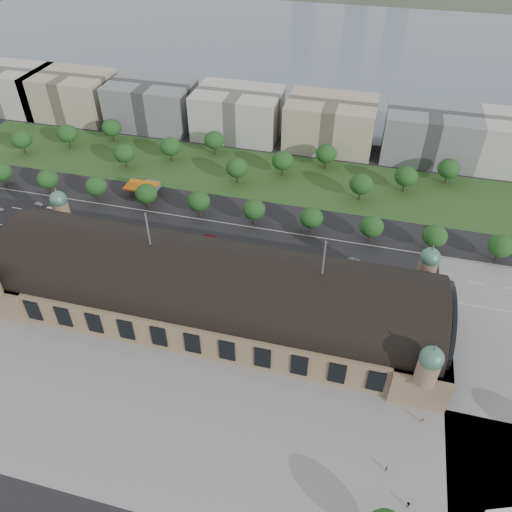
% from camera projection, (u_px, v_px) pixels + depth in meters
% --- Properties ---
extents(ground, '(900.00, 900.00, 0.00)m').
position_uv_depth(ground, '(214.00, 312.00, 170.65)').
color(ground, black).
rests_on(ground, ground).
extents(station, '(150.00, 48.40, 44.30)m').
position_uv_depth(station, '(213.00, 290.00, 164.10)').
color(station, '#8C7656').
rests_on(station, ground).
extents(plaza_south, '(190.00, 48.00, 0.12)m').
position_uv_depth(plaza_south, '(199.00, 431.00, 135.89)').
color(plaza_south, gray).
rests_on(plaza_south, ground).
extents(road_slab, '(260.00, 26.00, 0.10)m').
position_uv_depth(road_slab, '(197.00, 238.00, 202.88)').
color(road_slab, black).
rests_on(road_slab, ground).
extents(grass_belt, '(300.00, 45.00, 0.10)m').
position_uv_depth(grass_belt, '(245.00, 173.00, 242.93)').
color(grass_belt, '#284C1E').
rests_on(grass_belt, ground).
extents(petrol_station, '(14.00, 13.00, 5.05)m').
position_uv_depth(petrol_station, '(147.00, 186.00, 227.93)').
color(petrol_station, '#CE610C').
rests_on(petrol_station, ground).
extents(lake, '(700.00, 320.00, 0.08)m').
position_uv_depth(lake, '(333.00, 47.00, 392.90)').
color(lake, slate).
rests_on(lake, ground).
extents(office_0, '(45.00, 32.00, 24.00)m').
position_uv_depth(office_0, '(11.00, 88.00, 295.22)').
color(office_0, '#B6B2AC').
rests_on(office_0, ground).
extents(office_1, '(45.00, 32.00, 24.00)m').
position_uv_depth(office_1, '(72.00, 95.00, 287.45)').
color(office_1, tan).
rests_on(office_1, ground).
extents(office_2, '(45.00, 32.00, 24.00)m').
position_uv_depth(office_2, '(152.00, 104.00, 277.74)').
color(office_2, slate).
rests_on(office_2, ground).
extents(office_3, '(45.00, 32.00, 24.00)m').
position_uv_depth(office_3, '(238.00, 113.00, 268.03)').
color(office_3, '#B6B2AC').
rests_on(office_3, ground).
extents(office_4, '(45.00, 32.00, 24.00)m').
position_uv_depth(office_4, '(330.00, 123.00, 258.31)').
color(office_4, tan).
rests_on(office_4, ground).
extents(office_5, '(45.00, 32.00, 24.00)m').
position_uv_depth(office_5, '(430.00, 134.00, 248.60)').
color(office_5, slate).
rests_on(office_5, ground).
extents(tree_row_0, '(9.60, 9.60, 11.52)m').
position_uv_depth(tree_row_0, '(1.00, 172.00, 228.76)').
color(tree_row_0, '#2D2116').
rests_on(tree_row_0, ground).
extents(tree_row_1, '(9.60, 9.60, 11.52)m').
position_uv_depth(tree_row_1, '(48.00, 179.00, 224.10)').
color(tree_row_1, '#2D2116').
rests_on(tree_row_1, ground).
extents(tree_row_2, '(9.60, 9.60, 11.52)m').
position_uv_depth(tree_row_2, '(96.00, 186.00, 219.44)').
color(tree_row_2, '#2D2116').
rests_on(tree_row_2, ground).
extents(tree_row_3, '(9.60, 9.60, 11.52)m').
position_uv_depth(tree_row_3, '(146.00, 193.00, 214.77)').
color(tree_row_3, '#2D2116').
rests_on(tree_row_3, ground).
extents(tree_row_4, '(9.60, 9.60, 11.52)m').
position_uv_depth(tree_row_4, '(199.00, 201.00, 210.11)').
color(tree_row_4, '#2D2116').
rests_on(tree_row_4, ground).
extents(tree_row_5, '(9.60, 9.60, 11.52)m').
position_uv_depth(tree_row_5, '(254.00, 209.00, 205.45)').
color(tree_row_5, '#2D2116').
rests_on(tree_row_5, ground).
extents(tree_row_6, '(9.60, 9.60, 11.52)m').
position_uv_depth(tree_row_6, '(311.00, 218.00, 200.79)').
color(tree_row_6, '#2D2116').
rests_on(tree_row_6, ground).
extents(tree_row_7, '(9.60, 9.60, 11.52)m').
position_uv_depth(tree_row_7, '(372.00, 227.00, 196.12)').
color(tree_row_7, '#2D2116').
rests_on(tree_row_7, ground).
extents(tree_row_8, '(9.60, 9.60, 11.52)m').
position_uv_depth(tree_row_8, '(435.00, 236.00, 191.46)').
color(tree_row_8, '#2D2116').
rests_on(tree_row_8, ground).
extents(tree_row_9, '(9.60, 9.60, 11.52)m').
position_uv_depth(tree_row_9, '(501.00, 246.00, 186.80)').
color(tree_row_9, '#2D2116').
rests_on(tree_row_9, ground).
extents(tree_belt_0, '(10.40, 10.40, 12.48)m').
position_uv_depth(tree_belt_0, '(21.00, 140.00, 252.68)').
color(tree_belt_0, '#2D2116').
rests_on(tree_belt_0, ground).
extents(tree_belt_1, '(10.40, 10.40, 12.48)m').
position_uv_depth(tree_belt_1, '(67.00, 133.00, 257.94)').
color(tree_belt_1, '#2D2116').
rests_on(tree_belt_1, ground).
extents(tree_belt_2, '(10.40, 10.40, 12.48)m').
position_uv_depth(tree_belt_2, '(112.00, 128.00, 263.20)').
color(tree_belt_2, '#2D2116').
rests_on(tree_belt_2, ground).
extents(tree_belt_3, '(10.40, 10.40, 12.48)m').
position_uv_depth(tree_belt_3, '(124.00, 153.00, 241.61)').
color(tree_belt_3, '#2D2116').
rests_on(tree_belt_3, ground).
extents(tree_belt_4, '(10.40, 10.40, 12.48)m').
position_uv_depth(tree_belt_4, '(170.00, 146.00, 246.87)').
color(tree_belt_4, '#2D2116').
rests_on(tree_belt_4, ground).
extents(tree_belt_5, '(10.40, 10.40, 12.48)m').
position_uv_depth(tree_belt_5, '(214.00, 140.00, 252.13)').
color(tree_belt_5, '#2D2116').
rests_on(tree_belt_5, ground).
extents(tree_belt_6, '(10.40, 10.40, 12.48)m').
position_uv_depth(tree_belt_6, '(237.00, 168.00, 230.53)').
color(tree_belt_6, '#2D2116').
rests_on(tree_belt_6, ground).
extents(tree_belt_7, '(10.40, 10.40, 12.48)m').
position_uv_depth(tree_belt_7, '(283.00, 161.00, 235.79)').
color(tree_belt_7, '#2D2116').
rests_on(tree_belt_7, ground).
extents(tree_belt_8, '(10.40, 10.40, 12.48)m').
position_uv_depth(tree_belt_8, '(326.00, 154.00, 241.05)').
color(tree_belt_8, '#2D2116').
rests_on(tree_belt_8, ground).
extents(tree_belt_9, '(10.40, 10.40, 12.48)m').
position_uv_depth(tree_belt_9, '(361.00, 184.00, 219.46)').
color(tree_belt_9, '#2D2116').
rests_on(tree_belt_9, ground).
extents(tree_belt_10, '(10.40, 10.40, 12.48)m').
position_uv_depth(tree_belt_10, '(406.00, 176.00, 224.72)').
color(tree_belt_10, '#2D2116').
rests_on(tree_belt_10, ground).
extents(tree_belt_11, '(10.40, 10.40, 12.48)m').
position_uv_depth(tree_belt_11, '(449.00, 169.00, 229.98)').
color(tree_belt_11, '#2D2116').
rests_on(tree_belt_11, ground).
extents(traffic_car_0, '(3.91, 1.98, 1.28)m').
position_uv_depth(traffic_car_0, '(1.00, 209.00, 217.42)').
color(traffic_car_0, silver).
rests_on(traffic_car_0, ground).
extents(traffic_car_1, '(4.04, 1.83, 1.29)m').
position_uv_depth(traffic_car_1, '(39.00, 204.00, 220.48)').
color(traffic_car_1, gray).
rests_on(traffic_car_1, ground).
extents(traffic_car_2, '(5.85, 3.00, 1.58)m').
position_uv_depth(traffic_car_2, '(108.00, 227.00, 206.91)').
color(traffic_car_2, black).
rests_on(traffic_car_2, ground).
extents(traffic_car_3, '(5.68, 2.42, 1.63)m').
position_uv_depth(traffic_car_3, '(212.00, 238.00, 201.54)').
color(traffic_car_3, maroon).
rests_on(traffic_car_3, ground).
extents(traffic_car_4, '(4.83, 1.96, 1.64)m').
position_uv_depth(traffic_car_4, '(251.00, 261.00, 190.20)').
color(traffic_car_4, '#191946').
rests_on(traffic_car_4, ground).
extents(traffic_car_5, '(5.10, 2.00, 1.65)m').
position_uv_depth(traffic_car_5, '(354.00, 261.00, 190.31)').
color(traffic_car_5, slate).
rests_on(traffic_car_5, ground).
extents(parked_car_0, '(4.32, 2.83, 1.35)m').
position_uv_depth(parked_car_0, '(60.00, 241.00, 199.88)').
color(parked_car_0, black).
rests_on(parked_car_0, ground).
extents(parked_car_1, '(6.11, 4.90, 1.54)m').
position_uv_depth(parked_car_1, '(109.00, 250.00, 195.62)').
color(parked_car_1, maroon).
rests_on(parked_car_1, ground).
extents(parked_car_2, '(5.76, 5.12, 1.60)m').
position_uv_depth(parked_car_2, '(139.00, 248.00, 196.50)').
color(parked_car_2, '#1B2D4D').
rests_on(parked_car_2, ground).
extents(parked_car_3, '(4.85, 3.42, 1.53)m').
position_uv_depth(parked_car_3, '(74.00, 243.00, 198.64)').
color(parked_car_3, slate).
rests_on(parked_car_3, ground).
extents(parked_car_4, '(4.18, 3.75, 1.38)m').
position_uv_depth(parked_car_4, '(163.00, 252.00, 194.56)').
color(parked_car_4, silver).
rests_on(parked_car_4, ground).
extents(parked_car_5, '(6.11, 5.03, 1.55)m').
position_uv_depth(parked_car_5, '(105.00, 249.00, 196.00)').
color(parked_car_5, '#93979B').
rests_on(parked_car_5, ground).
extents(parked_car_6, '(5.37, 4.39, 1.46)m').
position_uv_depth(parked_car_6, '(170.00, 259.00, 191.11)').
color(parked_car_6, black).
rests_on(parked_car_6, ground).
extents(bus_west, '(13.66, 4.50, 3.73)m').
position_uv_depth(bus_west, '(204.00, 253.00, 192.16)').
color(bus_west, red).
rests_on(bus_west, ground).
extents(bus_mid, '(10.98, 2.64, 3.05)m').
position_uv_depth(bus_mid, '(289.00, 261.00, 188.88)').
color(bus_mid, beige).
rests_on(bus_mid, ground).
extents(bus_east, '(11.86, 3.83, 3.25)m').
position_uv_depth(bus_east, '(343.00, 268.00, 185.71)').
color(bus_east, silver).
rests_on(bus_east, ground).
extents(pedestrian_0, '(0.95, 0.57, 1.91)m').
position_uv_depth(pedestrian_0, '(422.00, 421.00, 137.30)').
color(pedestrian_0, gray).
rests_on(pedestrian_0, ground).
extents(pedestrian_1, '(0.62, 0.81, 1.96)m').
position_uv_depth(pedestrian_1, '(386.00, 469.00, 126.72)').
color(pedestrian_1, gray).
rests_on(pedestrian_1, ground).
extents(pedestrian_4, '(0.92, 1.38, 1.97)m').
position_uv_depth(pedestrian_4, '(408.00, 505.00, 119.79)').
color(pedestrian_4, gray).
rests_on(pedestrian_4, ground).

